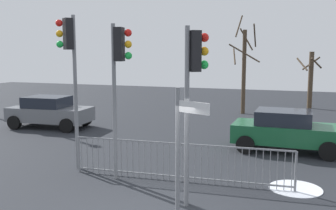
% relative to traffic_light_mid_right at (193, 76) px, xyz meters
% --- Properties ---
extents(traffic_light_mid_right, '(0.48, 0.46, 4.09)m').
position_rel_traffic_light_mid_right_xyz_m(traffic_light_mid_right, '(0.00, 0.00, 0.00)').
color(traffic_light_mid_right, slate).
rests_on(traffic_light_mid_right, ground).
extents(traffic_light_foreground_left, '(0.45, 0.48, 4.59)m').
position_rel_traffic_light_mid_right_xyz_m(traffic_light_foreground_left, '(-4.17, 1.46, 0.37)').
color(traffic_light_foreground_left, slate).
rests_on(traffic_light_foreground_left, ground).
extents(traffic_light_foreground_right, '(0.57, 0.35, 4.28)m').
position_rel_traffic_light_mid_right_xyz_m(traffic_light_foreground_right, '(-2.38, 1.10, 0.14)').
color(traffic_light_foreground_right, slate).
rests_on(traffic_light_foreground_right, ground).
extents(direction_sign_post, '(0.74, 0.35, 2.85)m').
position_rel_traffic_light_mid_right_xyz_m(direction_sign_post, '(0.12, -1.32, -1.39)').
color(direction_sign_post, slate).
rests_on(direction_sign_post, ground).
extents(pedestrian_guard_railing, '(6.13, 0.46, 1.07)m').
position_rel_traffic_light_mid_right_xyz_m(pedestrian_guard_railing, '(-0.80, 1.47, -2.45)').
color(pedestrian_guard_railing, slate).
rests_on(pedestrian_guard_railing, ground).
extents(car_grey_mid, '(3.91, 2.15, 1.47)m').
position_rel_traffic_light_mid_right_xyz_m(car_grey_mid, '(-8.87, 6.67, -2.23)').
color(car_grey_mid, slate).
rests_on(car_grey_mid, ground).
extents(car_green_near, '(3.82, 1.95, 1.47)m').
position_rel_traffic_light_mid_right_xyz_m(car_green_near, '(1.83, 5.84, -2.23)').
color(car_green_near, '#195933').
rests_on(car_green_near, ground).
extents(bare_tree_left, '(1.71, 1.58, 5.64)m').
position_rel_traffic_light_mid_right_xyz_m(bare_tree_left, '(-0.90, 13.85, -0.32)').
color(bare_tree_left, '#473828').
rests_on(bare_tree_left, ground).
extents(bare_tree_right, '(1.56, 1.47, 3.57)m').
position_rel_traffic_light_mid_right_xyz_m(bare_tree_right, '(2.75, 17.46, -1.09)').
color(bare_tree_right, '#473828').
rests_on(bare_tree_right, ground).
extents(snow_patch_kerb, '(1.35, 1.35, 0.01)m').
position_rel_traffic_light_mid_right_xyz_m(snow_patch_kerb, '(2.25, 1.90, -2.99)').
color(snow_patch_kerb, white).
rests_on(snow_patch_kerb, ground).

